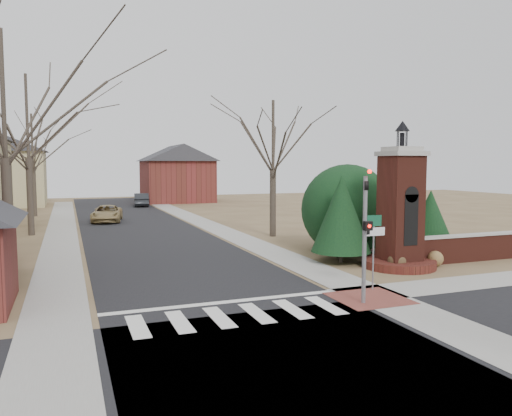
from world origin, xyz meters
name	(u,v)px	position (x,y,z in m)	size (l,w,h in m)	color
ground	(247,323)	(0.00, 0.00, 0.00)	(120.00, 120.00, 0.00)	brown
main_street	(141,230)	(0.00, 22.00, 0.01)	(8.00, 70.00, 0.01)	black
cross_street	(291,361)	(0.00, -3.00, 0.01)	(120.00, 8.00, 0.01)	black
crosswalk_zone	(238,315)	(0.00, 0.80, 0.01)	(8.00, 2.20, 0.02)	silver
stop_bar	(224,302)	(0.00, 2.30, 0.01)	(8.00, 0.35, 0.02)	silver
sidewalk_right_main	(213,227)	(5.20, 22.00, 0.01)	(2.00, 60.00, 0.02)	gray
sidewalk_left	(61,234)	(-5.20, 22.00, 0.01)	(2.00, 60.00, 0.02)	gray
curb_apron	(369,298)	(4.80, 1.00, 0.01)	(2.40, 2.40, 0.02)	brown
traffic_signal_pole	(365,226)	(4.30, 0.57, 2.59)	(0.28, 0.41, 4.50)	slate
sign_post	(374,237)	(5.59, 1.99, 1.95)	(0.90, 0.07, 2.75)	slate
brick_gate_monument	(400,219)	(9.00, 4.99, 2.17)	(3.20, 3.20, 6.47)	#532118
brick_garden_wall	(478,247)	(13.50, 5.00, 0.66)	(7.50, 0.50, 1.30)	#532118
house_distant_right	(177,172)	(7.99, 47.99, 3.65)	(8.80, 8.80, 7.30)	maroon
evergreen_near	(341,213)	(7.20, 7.00, 2.30)	(2.80, 2.80, 4.10)	#473D33
evergreen_mid	(386,203)	(10.50, 8.20, 2.60)	(3.40, 3.40, 4.70)	#473D33
evergreen_far	(430,217)	(12.50, 7.20, 1.90)	(2.40, 2.40, 3.30)	#473D33
evergreen_mass	(347,206)	(9.00, 9.50, 2.40)	(4.80, 4.80, 4.80)	black
bare_tree_0	(3,85)	(-7.00, 9.00, 7.70)	(8.05, 8.05, 11.15)	#473D33
bare_tree_1	(27,110)	(-7.00, 22.00, 8.03)	(8.40, 8.40, 11.64)	#473D33
bare_tree_2	(32,137)	(-7.50, 35.00, 7.03)	(7.35, 7.35, 10.19)	#473D33
bare_tree_3	(273,131)	(7.50, 16.00, 6.69)	(7.00, 7.00, 9.70)	#473D33
pickup_truck	(107,214)	(-1.82, 28.17, 0.66)	(2.20, 4.76, 1.32)	#A08957
distant_car	(141,200)	(2.88, 42.55, 0.72)	(1.52, 4.36, 1.44)	#2B2E31
dry_shrub_left	(397,261)	(8.60, 4.60, 0.41)	(0.82, 0.82, 0.82)	#4C3923
dry_shrub_right	(435,259)	(10.66, 4.60, 0.35)	(0.71, 0.71, 0.71)	olive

